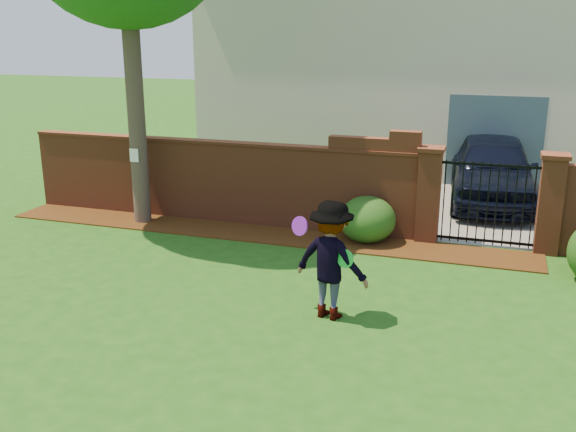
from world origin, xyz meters
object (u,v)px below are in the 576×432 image
(frisbee_purple, at_px, (300,226))
(frisbee_green, at_px, (345,259))
(car, at_px, (493,172))
(man, at_px, (330,261))

(frisbee_purple, bearing_deg, frisbee_green, -16.58)
(frisbee_purple, bearing_deg, car, 70.20)
(car, bearing_deg, frisbee_green, -107.96)
(man, bearing_deg, frisbee_green, 165.60)
(car, height_order, man, man)
(car, relative_size, frisbee_purple, 16.83)
(frisbee_purple, relative_size, frisbee_green, 1.06)
(frisbee_purple, bearing_deg, man, -9.74)
(man, height_order, frisbee_purple, man)
(frisbee_green, bearing_deg, car, 75.96)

